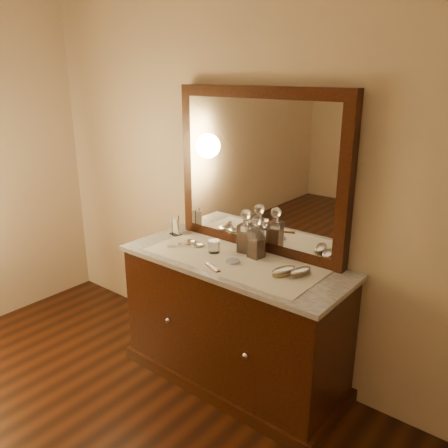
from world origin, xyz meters
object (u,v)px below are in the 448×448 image
Objects in this scene: brush_near at (283,271)px; decanter_left at (246,236)px; pin_dish at (233,261)px; decanter_right at (256,241)px; comb at (213,267)px; hand_mirror_inner at (195,245)px; brush_far at (300,272)px; hand_mirror_outer at (187,242)px; napkin_rack at (176,227)px; mirror_frame at (259,171)px; dresser_cabinet at (234,323)px.

decanter_left is at bearing 158.14° from brush_near.
pin_dish is 0.30× the size of decanter_right.
comb is at bearing -89.82° from decanter_left.
decanter_right is at bearing 12.91° from hand_mirror_inner.
brush_far reaches higher than hand_mirror_inner.
comb is at bearing -26.63° from hand_mirror_outer.
brush_far is at bearing -2.94° from napkin_rack.
pin_dish is at bearing -173.17° from brush_near.
brush_far reaches higher than hand_mirror_outer.
brush_near is 0.09m from brush_far.
mirror_frame is at bearing 110.13° from comb.
hand_mirror_inner is (-0.31, 0.19, 0.00)m from comb.
brush_far reaches higher than comb.
hand_mirror_inner is (-0.42, -0.10, -0.10)m from decanter_right.
mirror_frame is 0.66m from comb.
brush_near is 1.02× the size of hand_mirror_inner.
napkin_rack is (-0.57, 0.28, 0.05)m from comb.
mirror_frame is 0.40m from decanter_left.
pin_dish is 0.22m from decanter_left.
decanter_left is 1.31× the size of hand_mirror_outer.
decanter_right is at bearing -18.29° from decanter_left.
dresser_cabinet is 0.57m from decanter_left.
hand_mirror_inner is at bearing -167.09° from decanter_right.
decanter_left reaches higher than dresser_cabinet.
napkin_rack is at bearing -175.82° from decanter_left.
comb is 0.32m from decanter_right.
brush_far is (0.45, -0.09, -0.09)m from decanter_left.
decanter_right is 1.55× the size of brush_near.
pin_dish is at bearing -13.35° from napkin_rack.
brush_far reaches higher than dresser_cabinet.
dresser_cabinet is at bearing 177.63° from brush_near.
hand_mirror_inner is (-0.32, -0.24, -0.49)m from mirror_frame.
brush_near reaches higher than pin_dish.
mirror_frame is at bearing 36.58° from hand_mirror_inner.
brush_far is (0.43, 0.04, 0.46)m from dresser_cabinet.
comb is at bearing -109.64° from decanter_right.
brush_far is (0.43, -0.21, -0.48)m from mirror_frame.
decanter_right is 1.71× the size of brush_far.
brush_near is 0.82× the size of hand_mirror_outer.
brush_far is at bearing -11.90° from decanter_left.
pin_dish is (0.03, -0.05, 0.45)m from dresser_cabinet.
decanter_left is 0.35m from hand_mirror_inner.
napkin_rack is 0.50× the size of decanter_right.
pin_dish is at bearing 94.84° from comb.
mirror_frame is 0.75m from napkin_rack.
mirror_frame is (0.00, 0.25, 0.94)m from dresser_cabinet.
decanter_right is 1.58× the size of hand_mirror_inner.
decanter_right is 0.44m from hand_mirror_inner.
dresser_cabinet is at bearing 107.95° from comb.
decanter_left is 0.11m from decanter_right.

